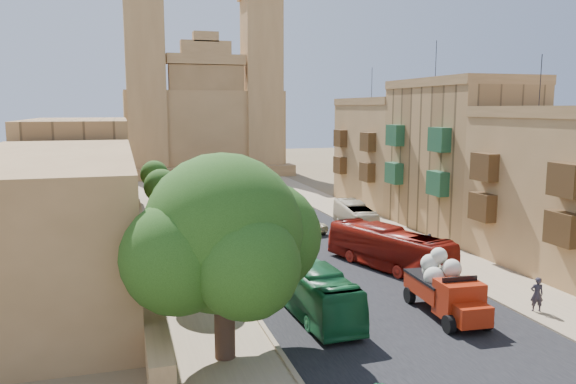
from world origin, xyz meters
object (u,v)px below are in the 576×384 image
street_tree_b (172,211)px  car_blue_a (290,271)px  car_dkblue (228,202)px  red_truck (446,288)px  street_tree_c (161,187)px  olive_pickup (358,241)px  bus_red_east (389,248)px  street_tree_a (191,239)px  pedestrian_c (429,245)px  bus_cream_east (355,217)px  pedestrian_a (537,294)px  church (202,118)px  ficus_tree (225,239)px  car_white_a (262,231)px  car_white_b (265,210)px  street_tree_d (154,174)px  car_blue_b (215,182)px  bus_green_north (310,288)px  car_cream (304,225)px

street_tree_b → car_blue_a: (6.65, -9.77, -2.59)m
street_tree_b → car_dkblue: (7.66, 17.90, -2.53)m
red_truck → car_dkblue: (-5.22, 36.18, -0.87)m
street_tree_b → street_tree_c: bearing=90.0°
olive_pickup → bus_red_east: (-0.00, -5.24, 0.65)m
car_blue_a → street_tree_a: bearing=-172.4°
olive_pickup → pedestrian_c: pedestrian_c is taller
bus_cream_east → pedestrian_a: size_ratio=4.78×
church → ficus_tree: bearing=-97.2°
street_tree_a → car_white_a: bearing=61.8°
ficus_tree → bus_red_east: 17.66m
car_dkblue → car_white_b: (2.84, -5.72, -0.07)m
red_truck → car_blue_a: size_ratio=1.68×
ficus_tree → bus_red_east: size_ratio=0.88×
street_tree_d → car_blue_a: size_ratio=1.36×
street_tree_a → street_tree_b: bearing=90.0°
street_tree_b → street_tree_a: bearing=-90.0°
street_tree_d → red_truck: street_tree_d is taller
car_dkblue → car_blue_b: car_dkblue is taller
bus_green_north → car_blue_a: bearing=81.6°
bus_cream_east → car_white_a: 8.74m
car_blue_b → ficus_tree: bearing=-104.0°
ficus_tree → street_tree_b: (-0.58, 19.99, -2.26)m
street_tree_d → olive_pickup: 31.41m
car_blue_a → pedestrian_c: 12.30m
street_tree_c → car_white_a: bearing=-50.6°
street_tree_c → olive_pickup: size_ratio=1.26×
church → street_tree_d: 32.79m
pedestrian_c → car_white_b: bearing=-142.2°
car_blue_a → car_white_a: bearing=73.8°
bus_red_east → car_cream: (-2.01, 12.75, -0.82)m
church → car_blue_b: 20.73m
olive_pickup → street_tree_a: bearing=-150.3°
church → bus_cream_east: church is taller
street_tree_d → bus_cream_east: bearing=-52.4°
pedestrian_a → ficus_tree: bearing=22.0°
bus_green_north → car_dkblue: 33.60m
bus_red_east → car_blue_a: bus_red_east is taller
street_tree_a → street_tree_c: (0.00, 24.00, -0.16)m
street_tree_c → bus_cream_east: street_tree_c is taller
street_tree_c → red_truck: size_ratio=0.85×
church → car_white_b: size_ratio=9.82×
street_tree_b → car_white_b: (10.50, 12.18, -2.59)m
pedestrian_a → car_blue_a: bearing=-20.2°
bus_green_north → car_cream: bus_green_north is taller
car_cream → car_dkblue: (-4.33, 14.40, 0.05)m
church → red_truck: bearing=-87.7°
car_white_a → car_cream: 4.31m
car_blue_a → red_truck: bearing=-64.7°
street_tree_d → bus_cream_east: street_tree_d is taller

